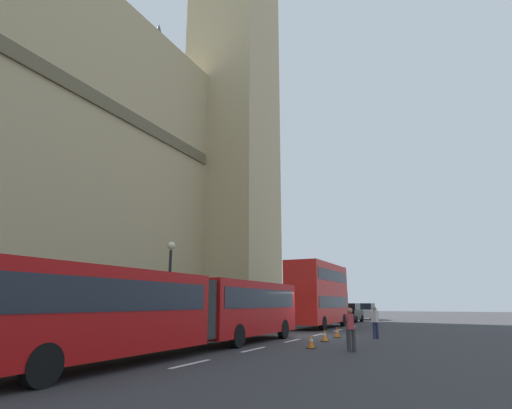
{
  "coord_description": "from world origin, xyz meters",
  "views": [
    {
      "loc": [
        -24.01,
        -7.84,
        1.88
      ],
      "look_at": [
        0.08,
        3.62,
        8.26
      ],
      "focal_mm": 28.97,
      "sensor_mm": 36.0,
      "label": 1
    }
  ],
  "objects_px": {
    "sedan_lead": "(350,313)",
    "clock_tower": "(235,13)",
    "traffic_cone_middle": "(325,336)",
    "street_lamp": "(169,281)",
    "pedestrian_by_kerb": "(375,321)",
    "articulated_bus": "(188,306)",
    "traffic_cone_east": "(337,332)",
    "pedestrian_near_cones": "(351,328)",
    "traffic_cone_west": "(311,341)",
    "double_decker_bus": "(319,292)",
    "sedan_trailing": "(366,312)"
  },
  "relations": [
    {
      "from": "double_decker_bus",
      "to": "sedan_lead",
      "type": "bearing_deg",
      "value": 0.62
    },
    {
      "from": "traffic_cone_west",
      "to": "traffic_cone_east",
      "type": "distance_m",
      "value": 6.02
    },
    {
      "from": "sedan_lead",
      "to": "pedestrian_near_cones",
      "type": "height_order",
      "value": "sedan_lead"
    },
    {
      "from": "traffic_cone_west",
      "to": "traffic_cone_east",
      "type": "relative_size",
      "value": 1.0
    },
    {
      "from": "double_decker_bus",
      "to": "traffic_cone_east",
      "type": "distance_m",
      "value": 9.55
    },
    {
      "from": "traffic_cone_middle",
      "to": "pedestrian_by_kerb",
      "type": "height_order",
      "value": "pedestrian_by_kerb"
    },
    {
      "from": "articulated_bus",
      "to": "sedan_trailing",
      "type": "xyz_separation_m",
      "value": [
        35.64,
        -0.23,
        -0.83
      ]
    },
    {
      "from": "pedestrian_near_cones",
      "to": "sedan_trailing",
      "type": "bearing_deg",
      "value": 9.77
    },
    {
      "from": "sedan_lead",
      "to": "clock_tower",
      "type": "bearing_deg",
      "value": 90.21
    },
    {
      "from": "clock_tower",
      "to": "articulated_bus",
      "type": "distance_m",
      "value": 50.74
    },
    {
      "from": "traffic_cone_west",
      "to": "articulated_bus",
      "type": "bearing_deg",
      "value": 130.37
    },
    {
      "from": "sedan_lead",
      "to": "traffic_cone_east",
      "type": "height_order",
      "value": "sedan_lead"
    },
    {
      "from": "traffic_cone_east",
      "to": "pedestrian_near_cones",
      "type": "bearing_deg",
      "value": -160.69
    },
    {
      "from": "clock_tower",
      "to": "street_lamp",
      "type": "relative_size",
      "value": 14.78
    },
    {
      "from": "sedan_trailing",
      "to": "pedestrian_by_kerb",
      "type": "distance_m",
      "value": 26.59
    },
    {
      "from": "pedestrian_near_cones",
      "to": "sedan_lead",
      "type": "bearing_deg",
      "value": 12.89
    },
    {
      "from": "sedan_trailing",
      "to": "street_lamp",
      "type": "bearing_deg",
      "value": 171.31
    },
    {
      "from": "traffic_cone_east",
      "to": "pedestrian_near_cones",
      "type": "xyz_separation_m",
      "value": [
        -6.51,
        -2.28,
        0.63
      ]
    },
    {
      "from": "clock_tower",
      "to": "pedestrian_by_kerb",
      "type": "bearing_deg",
      "value": -134.62
    },
    {
      "from": "sedan_lead",
      "to": "pedestrian_near_cones",
      "type": "xyz_separation_m",
      "value": [
        -26.15,
        -5.98,
        -0.0
      ]
    },
    {
      "from": "articulated_bus",
      "to": "pedestrian_near_cones",
      "type": "bearing_deg",
      "value": -63.52
    },
    {
      "from": "articulated_bus",
      "to": "traffic_cone_west",
      "type": "relative_size",
      "value": 31.21
    },
    {
      "from": "double_decker_bus",
      "to": "pedestrian_by_kerb",
      "type": "height_order",
      "value": "double_decker_bus"
    },
    {
      "from": "articulated_bus",
      "to": "double_decker_bus",
      "type": "bearing_deg",
      "value": 0.0
    },
    {
      "from": "sedan_trailing",
      "to": "traffic_cone_west",
      "type": "relative_size",
      "value": 7.59
    },
    {
      "from": "traffic_cone_east",
      "to": "pedestrian_near_cones",
      "type": "distance_m",
      "value": 6.93
    },
    {
      "from": "sedan_lead",
      "to": "traffic_cone_middle",
      "type": "bearing_deg",
      "value": -170.45
    },
    {
      "from": "clock_tower",
      "to": "traffic_cone_west",
      "type": "height_order",
      "value": "clock_tower"
    },
    {
      "from": "traffic_cone_east",
      "to": "pedestrian_near_cones",
      "type": "height_order",
      "value": "pedestrian_near_cones"
    },
    {
      "from": "sedan_lead",
      "to": "traffic_cone_east",
      "type": "xyz_separation_m",
      "value": [
        -19.64,
        -3.7,
        -0.63
      ]
    },
    {
      "from": "traffic_cone_east",
      "to": "street_lamp",
      "type": "height_order",
      "value": "street_lamp"
    },
    {
      "from": "double_decker_bus",
      "to": "traffic_cone_west",
      "type": "bearing_deg",
      "value": -164.51
    },
    {
      "from": "traffic_cone_east",
      "to": "street_lamp",
      "type": "bearing_deg",
      "value": 120.4
    },
    {
      "from": "double_decker_bus",
      "to": "street_lamp",
      "type": "distance_m",
      "value": 14.0
    },
    {
      "from": "articulated_bus",
      "to": "traffic_cone_middle",
      "type": "xyz_separation_m",
      "value": [
        6.87,
        -3.61,
        -1.46
      ]
    },
    {
      "from": "traffic_cone_east",
      "to": "sedan_trailing",
      "type": "bearing_deg",
      "value": 7.29
    },
    {
      "from": "double_decker_bus",
      "to": "pedestrian_near_cones",
      "type": "bearing_deg",
      "value": -158.68
    },
    {
      "from": "street_lamp",
      "to": "pedestrian_by_kerb",
      "type": "height_order",
      "value": "street_lamp"
    },
    {
      "from": "traffic_cone_west",
      "to": "pedestrian_by_kerb",
      "type": "relative_size",
      "value": 0.34
    },
    {
      "from": "sedan_lead",
      "to": "pedestrian_by_kerb",
      "type": "height_order",
      "value": "sedan_lead"
    },
    {
      "from": "articulated_bus",
      "to": "sedan_lead",
      "type": "relative_size",
      "value": 4.11
    },
    {
      "from": "traffic_cone_west",
      "to": "street_lamp",
      "type": "bearing_deg",
      "value": 81.57
    },
    {
      "from": "clock_tower",
      "to": "traffic_cone_middle",
      "type": "distance_m",
      "value": 49.54
    },
    {
      "from": "street_lamp",
      "to": "traffic_cone_middle",
      "type": "bearing_deg",
      "value": -74.95
    },
    {
      "from": "articulated_bus",
      "to": "pedestrian_near_cones",
      "type": "xyz_separation_m",
      "value": [
        2.92,
        -5.86,
        -0.83
      ]
    },
    {
      "from": "sedan_lead",
      "to": "sedan_trailing",
      "type": "height_order",
      "value": "same"
    },
    {
      "from": "articulated_bus",
      "to": "clock_tower",
      "type": "bearing_deg",
      "value": 25.74
    },
    {
      "from": "clock_tower",
      "to": "pedestrian_near_cones",
      "type": "height_order",
      "value": "clock_tower"
    },
    {
      "from": "sedan_trailing",
      "to": "traffic_cone_middle",
      "type": "bearing_deg",
      "value": -173.29
    },
    {
      "from": "articulated_bus",
      "to": "street_lamp",
      "type": "relative_size",
      "value": 3.44
    }
  ]
}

